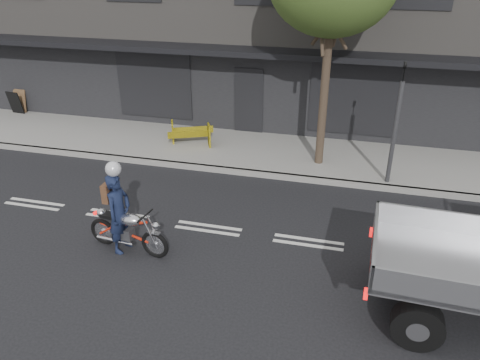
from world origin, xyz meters
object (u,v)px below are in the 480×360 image
Objects in this scene: motorcycle at (128,230)px; construction_barrier at (189,135)px; rider at (119,213)px; traffic_light_pole at (395,131)px; sandwich_board at (15,103)px.

motorcycle reaches higher than construction_barrier.
motorcycle is 0.41m from rider.
traffic_light_pole is at bearing -43.22° from rider.
traffic_light_pole reaches higher than motorcycle.
construction_barrier is at bearing 170.07° from traffic_light_pole.
rider reaches higher than sandwich_board.
motorcycle is at bearing -81.88° from rider.
rider is at bearing -141.38° from traffic_light_pole.
traffic_light_pole reaches higher than construction_barrier.
construction_barrier is 1.53× the size of sandwich_board.
traffic_light_pole is 14.29m from sandwich_board.
sandwich_board is at bearing 56.97° from rider.
construction_barrier is at bearing 104.69° from motorcycle.
traffic_light_pole is at bearing -4.83° from sandwich_board.
motorcycle is at bearing -83.47° from construction_barrier.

